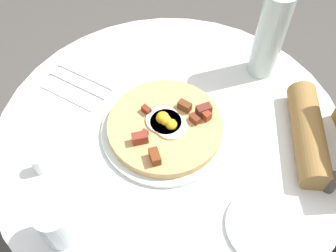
% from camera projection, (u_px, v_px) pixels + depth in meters
% --- Properties ---
extents(ground_plane, '(6.00, 6.00, 0.00)m').
position_uv_depth(ground_plane, '(170.00, 234.00, 1.47)').
color(ground_plane, '#4C4742').
extents(dining_table, '(0.85, 0.85, 0.73)m').
position_uv_depth(dining_table, '(170.00, 166.00, 1.02)').
color(dining_table, silver).
rests_on(dining_table, ground_plane).
extents(pizza_plate, '(0.30, 0.30, 0.01)m').
position_uv_depth(pizza_plate, '(165.00, 129.00, 0.87)').
color(pizza_plate, silver).
rests_on(pizza_plate, dining_table).
extents(breakfast_pizza, '(0.27, 0.27, 0.05)m').
position_uv_depth(breakfast_pizza, '(166.00, 125.00, 0.86)').
color(breakfast_pizza, tan).
rests_on(breakfast_pizza, pizza_plate).
extents(bread_plate, '(0.16, 0.16, 0.01)m').
position_uv_depth(bread_plate, '(265.00, 226.00, 0.74)').
color(bread_plate, white).
rests_on(bread_plate, dining_table).
extents(napkin, '(0.22, 0.21, 0.00)m').
position_uv_depth(napkin, '(82.00, 81.00, 0.97)').
color(napkin, white).
rests_on(napkin, dining_table).
extents(fork, '(0.16, 0.11, 0.00)m').
position_uv_depth(fork, '(77.00, 85.00, 0.96)').
color(fork, silver).
rests_on(fork, napkin).
extents(knife, '(0.16, 0.11, 0.00)m').
position_uv_depth(knife, '(86.00, 76.00, 0.97)').
color(knife, silver).
rests_on(knife, napkin).
extents(water_glass, '(0.07, 0.07, 0.11)m').
position_uv_depth(water_glass, '(57.00, 224.00, 0.69)').
color(water_glass, silver).
rests_on(water_glass, dining_table).
extents(water_bottle, '(0.07, 0.07, 0.24)m').
position_uv_depth(water_bottle, '(270.00, 35.00, 0.90)').
color(water_bottle, silver).
rests_on(water_bottle, dining_table).
extents(salt_shaker, '(0.03, 0.03, 0.05)m').
position_uv_depth(salt_shaker, '(39.00, 164.00, 0.80)').
color(salt_shaker, white).
rests_on(salt_shaker, dining_table).
extents(pepper_shaker, '(0.03, 0.03, 0.05)m').
position_uv_depth(pepper_shaker, '(332.00, 183.00, 0.77)').
color(pepper_shaker, '#3F3833').
rests_on(pepper_shaker, dining_table).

